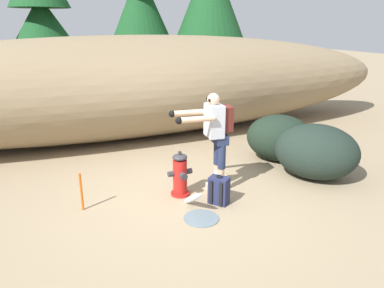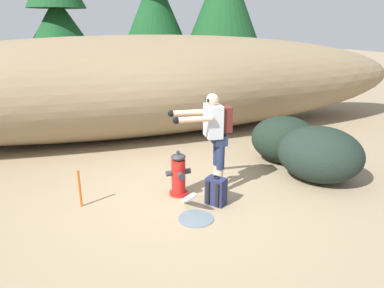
% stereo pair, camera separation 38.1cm
% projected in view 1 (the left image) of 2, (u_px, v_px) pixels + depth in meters
% --- Properties ---
extents(ground_plane, '(56.00, 56.00, 0.04)m').
position_uv_depth(ground_plane, '(187.00, 195.00, 6.04)').
color(ground_plane, '#998466').
extents(dirt_embankment, '(15.39, 3.20, 2.45)m').
position_uv_depth(dirt_embankment, '(130.00, 87.00, 8.87)').
color(dirt_embankment, '#897556').
rests_on(dirt_embankment, ground_plane).
extents(fire_hydrant, '(0.41, 0.36, 0.76)m').
position_uv_depth(fire_hydrant, '(180.00, 175.00, 5.91)').
color(fire_hydrant, red).
rests_on(fire_hydrant, ground_plane).
extents(hydrant_water_jet, '(0.52, 0.98, 0.54)m').
position_uv_depth(hydrant_water_jet, '(195.00, 204.00, 5.45)').
color(hydrant_water_jet, silver).
rests_on(hydrant_water_jet, ground_plane).
extents(utility_worker, '(1.01, 0.60, 1.67)m').
position_uv_depth(utility_worker, '(215.00, 130.00, 5.84)').
color(utility_worker, beige).
rests_on(utility_worker, ground_plane).
extents(spare_backpack, '(0.36, 0.36, 0.47)m').
position_uv_depth(spare_backpack, '(219.00, 190.00, 5.67)').
color(spare_backpack, '#23284C').
rests_on(spare_backpack, ground_plane).
extents(boulder_large, '(1.69, 1.68, 0.95)m').
position_uv_depth(boulder_large, '(279.00, 138.00, 7.41)').
color(boulder_large, black).
rests_on(boulder_large, ground_plane).
extents(boulder_mid, '(1.87, 1.90, 1.00)m').
position_uv_depth(boulder_mid, '(316.00, 152.00, 6.55)').
color(boulder_mid, '#1E2B24').
rests_on(boulder_mid, ground_plane).
extents(pine_tree_left, '(2.84, 2.84, 5.03)m').
position_uv_depth(pine_tree_left, '(42.00, 19.00, 11.23)').
color(pine_tree_left, '#47331E').
rests_on(pine_tree_left, ground_plane).
extents(survey_stake, '(0.04, 0.04, 0.60)m').
position_uv_depth(survey_stake, '(81.00, 192.00, 5.43)').
color(survey_stake, '#E55914').
rests_on(survey_stake, ground_plane).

